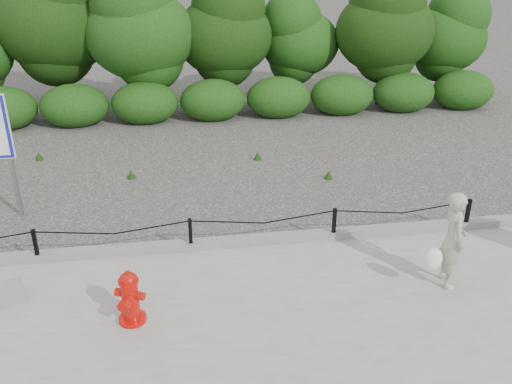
{
  "coord_description": "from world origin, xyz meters",
  "views": [
    {
      "loc": [
        -0.11,
        -8.05,
        4.87
      ],
      "look_at": [
        1.15,
        0.2,
        1.0
      ],
      "focal_mm": 38.0,
      "sensor_mm": 36.0,
      "label": 1
    }
  ],
  "objects": [
    {
      "name": "ground",
      "position": [
        0.0,
        0.0,
        0.0
      ],
      "size": [
        90.0,
        90.0,
        0.0
      ],
      "primitive_type": "plane",
      "color": "#2D2B28",
      "rests_on": "ground"
    },
    {
      "name": "sidewalk",
      "position": [
        0.0,
        -2.0,
        0.04
      ],
      "size": [
        14.0,
        4.0,
        0.08
      ],
      "primitive_type": "cube",
      "color": "gray",
      "rests_on": "ground"
    },
    {
      "name": "curb",
      "position": [
        0.0,
        0.05,
        0.15
      ],
      "size": [
        14.0,
        0.22,
        0.14
      ],
      "primitive_type": "cube",
      "color": "slate",
      "rests_on": "sidewalk"
    },
    {
      "name": "chain_barrier",
      "position": [
        0.0,
        0.0,
        0.46
      ],
      "size": [
        10.06,
        0.06,
        0.6
      ],
      "color": "black",
      "rests_on": "sidewalk"
    },
    {
      "name": "treeline",
      "position": [
        -0.37,
        8.94,
        2.5
      ],
      "size": [
        20.18,
        3.74,
        4.86
      ],
      "color": "black",
      "rests_on": "ground"
    },
    {
      "name": "fire_hydrant",
      "position": [
        -0.89,
        -1.79,
        0.47
      ],
      "size": [
        0.5,
        0.5,
        0.81
      ],
      "rotation": [
        0.0,
        0.0,
        -0.42
      ],
      "color": "#BC0E07",
      "rests_on": "sidewalk"
    },
    {
      "name": "pedestrian",
      "position": [
        3.82,
        -1.58,
        0.83
      ],
      "size": [
        0.71,
        0.6,
        1.53
      ],
      "rotation": [
        0.0,
        0.0,
        1.44
      ],
      "color": "#A9A691",
      "rests_on": "sidewalk"
    }
  ]
}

